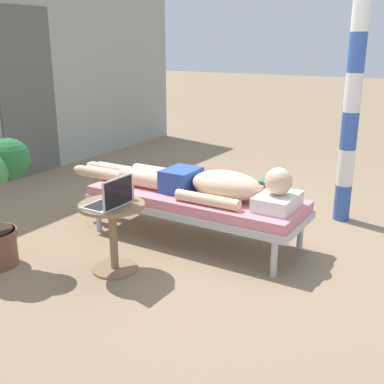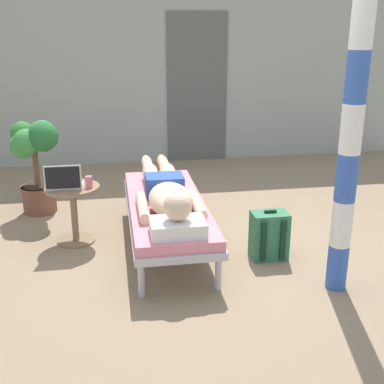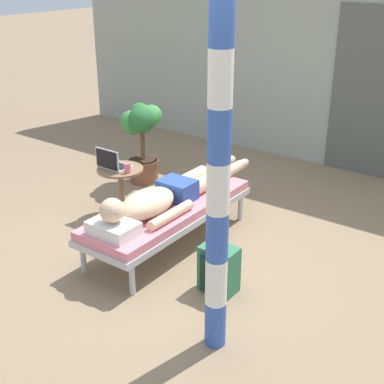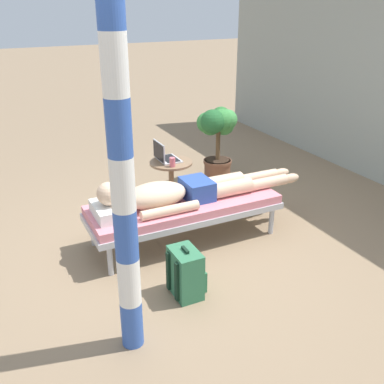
{
  "view_description": "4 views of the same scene",
  "coord_description": "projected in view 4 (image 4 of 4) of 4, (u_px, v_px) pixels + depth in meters",
  "views": [
    {
      "loc": [
        -3.52,
        -1.92,
        1.64
      ],
      "look_at": [
        -0.44,
        -0.04,
        0.5
      ],
      "focal_mm": 44.9,
      "sensor_mm": 36.0,
      "label": 1
    },
    {
      "loc": [
        -0.67,
        -3.96,
        1.87
      ],
      "look_at": [
        0.01,
        0.17,
        0.45
      ],
      "focal_mm": 46.27,
      "sensor_mm": 36.0,
      "label": 2
    },
    {
      "loc": [
        2.61,
        -3.48,
        2.53
      ],
      "look_at": [
        -0.16,
        0.33,
        0.46
      ],
      "focal_mm": 50.24,
      "sensor_mm": 36.0,
      "label": 3
    },
    {
      "loc": [
        3.29,
        -1.59,
        2.22
      ],
      "look_at": [
        -0.31,
        0.18,
        0.46
      ],
      "focal_mm": 41.72,
      "sensor_mm": 36.0,
      "label": 4
    }
  ],
  "objects": [
    {
      "name": "lounge_chair",
      "position": [
        184.0,
        208.0,
        4.32
      ],
      "size": [
        0.67,
        1.88,
        0.42
      ],
      "color": "#B7B7BC",
      "rests_on": "ground"
    },
    {
      "name": "backpack",
      "position": [
        186.0,
        273.0,
        3.56
      ],
      "size": [
        0.3,
        0.26,
        0.42
      ],
      "color": "#33724C",
      "rests_on": "ground"
    },
    {
      "name": "drink_glass",
      "position": [
        172.0,
        162.0,
        4.83
      ],
      "size": [
        0.06,
        0.06,
        0.1
      ],
      "primitive_type": "cylinder",
      "color": "#D86672",
      "rests_on": "side_table"
    },
    {
      "name": "side_table",
      "position": [
        171.0,
        176.0,
        5.06
      ],
      "size": [
        0.48,
        0.48,
        0.52
      ],
      "color": "#8C6B4C",
      "rests_on": "ground"
    },
    {
      "name": "person_reclining",
      "position": [
        179.0,
        192.0,
        4.23
      ],
      "size": [
        0.53,
        2.17,
        0.32
      ],
      "color": "white",
      "rests_on": "lounge_chair"
    },
    {
      "name": "ground_plane",
      "position": [
        189.0,
        251.0,
        4.24
      ],
      "size": [
        40.0,
        40.0,
        0.0
      ],
      "primitive_type": "plane",
      "color": "#8C7256"
    },
    {
      "name": "potted_plant",
      "position": [
        217.0,
        133.0,
        5.61
      ],
      "size": [
        0.51,
        0.55,
        0.98
      ],
      "color": "brown",
      "rests_on": "ground"
    },
    {
      "name": "porch_post",
      "position": [
        123.0,
        184.0,
        2.64
      ],
      "size": [
        0.15,
        0.15,
        2.4
      ],
      "color": "#3359B2",
      "rests_on": "ground"
    },
    {
      "name": "laptop",
      "position": [
        165.0,
        156.0,
        5.0
      ],
      "size": [
        0.31,
        0.24,
        0.23
      ],
      "color": "silver",
      "rests_on": "side_table"
    }
  ]
}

